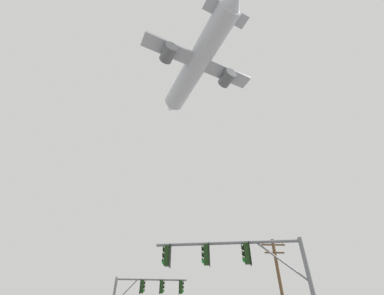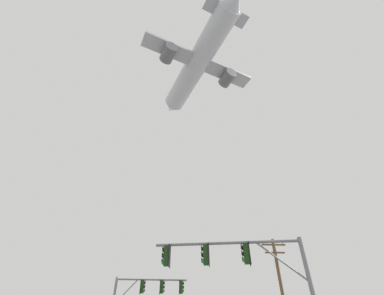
{
  "view_description": "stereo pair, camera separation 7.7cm",
  "coord_description": "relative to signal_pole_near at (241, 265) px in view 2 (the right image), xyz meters",
  "views": [
    {
      "loc": [
        -0.18,
        -5.08,
        1.49
      ],
      "look_at": [
        0.62,
        13.39,
        15.36
      ],
      "focal_mm": 24.28,
      "sensor_mm": 36.0,
      "label": 1
    },
    {
      "loc": [
        -0.1,
        -5.08,
        1.49
      ],
      "look_at": [
        0.62,
        13.39,
        15.36
      ],
      "focal_mm": 24.28,
      "sensor_mm": 36.0,
      "label": 2
    }
  ],
  "objects": [
    {
      "name": "signal_pole_near",
      "position": [
        0.0,
        0.0,
        0.0
      ],
      "size": [
        7.03,
        1.26,
        5.53
      ],
      "color": "slate",
      "rests_on": "ground"
    },
    {
      "name": "signal_pole_far",
      "position": [
        -5.64,
        10.46,
        0.07
      ],
      "size": [
        5.72,
        0.57,
        5.68
      ],
      "color": "slate",
      "rests_on": "ground"
    },
    {
      "name": "utility_pole",
      "position": [
        5.72,
        11.5,
        0.56
      ],
      "size": [
        2.2,
        0.28,
        9.2
      ],
      "color": "brown",
      "rests_on": "ground"
    },
    {
      "name": "airplane",
      "position": [
        -0.75,
        14.81,
        36.54
      ],
      "size": [
        19.58,
        25.35,
        7.19
      ],
      "color": "#B7BCC6"
    }
  ]
}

